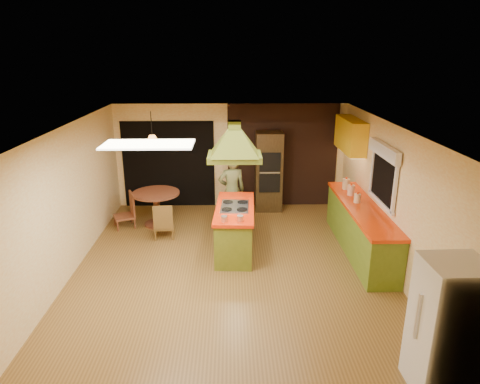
{
  "coord_description": "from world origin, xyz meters",
  "views": [
    {
      "loc": [
        -0.0,
        -6.82,
        3.68
      ],
      "look_at": [
        0.17,
        0.78,
        1.15
      ],
      "focal_mm": 32.0,
      "sensor_mm": 36.0,
      "label": 1
    }
  ],
  "objects_px": {
    "dining_table": "(156,202)",
    "man": "(232,191)",
    "refrigerator": "(447,328)",
    "wall_oven": "(269,171)",
    "canister_large": "(346,184)",
    "kitchen_island": "(235,228)"
  },
  "relations": [
    {
      "from": "wall_oven",
      "to": "refrigerator",
      "type": "bearing_deg",
      "value": -75.96
    },
    {
      "from": "wall_oven",
      "to": "dining_table",
      "type": "xyz_separation_m",
      "value": [
        -2.53,
        -0.97,
        -0.41
      ]
    },
    {
      "from": "man",
      "to": "canister_large",
      "type": "distance_m",
      "value": 2.41
    },
    {
      "from": "kitchen_island",
      "to": "canister_large",
      "type": "height_order",
      "value": "canister_large"
    },
    {
      "from": "refrigerator",
      "to": "canister_large",
      "type": "distance_m",
      "value": 4.54
    },
    {
      "from": "refrigerator",
      "to": "canister_large",
      "type": "bearing_deg",
      "value": 88.02
    },
    {
      "from": "wall_oven",
      "to": "canister_large",
      "type": "bearing_deg",
      "value": -41.23
    },
    {
      "from": "dining_table",
      "to": "canister_large",
      "type": "relative_size",
      "value": 4.66
    },
    {
      "from": "man",
      "to": "refrigerator",
      "type": "xyz_separation_m",
      "value": [
        2.33,
        -4.83,
        -0.01
      ]
    },
    {
      "from": "man",
      "to": "canister_large",
      "type": "bearing_deg",
      "value": 159.7
    },
    {
      "from": "wall_oven",
      "to": "canister_large",
      "type": "relative_size",
      "value": 8.63
    },
    {
      "from": "wall_oven",
      "to": "canister_large",
      "type": "height_order",
      "value": "wall_oven"
    },
    {
      "from": "kitchen_island",
      "to": "wall_oven",
      "type": "distance_m",
      "value": 2.46
    },
    {
      "from": "refrigerator",
      "to": "wall_oven",
      "type": "height_order",
      "value": "wall_oven"
    },
    {
      "from": "man",
      "to": "refrigerator",
      "type": "height_order",
      "value": "man"
    },
    {
      "from": "man",
      "to": "canister_large",
      "type": "height_order",
      "value": "man"
    },
    {
      "from": "kitchen_island",
      "to": "refrigerator",
      "type": "xyz_separation_m",
      "value": [
        2.28,
        -3.59,
        0.34
      ]
    },
    {
      "from": "kitchen_island",
      "to": "wall_oven",
      "type": "height_order",
      "value": "wall_oven"
    },
    {
      "from": "dining_table",
      "to": "man",
      "type": "bearing_deg",
      "value": -2.15
    },
    {
      "from": "refrigerator",
      "to": "dining_table",
      "type": "xyz_separation_m",
      "value": [
        -3.98,
        4.89,
        -0.26
      ]
    },
    {
      "from": "canister_large",
      "to": "kitchen_island",
      "type": "bearing_deg",
      "value": -157.94
    },
    {
      "from": "man",
      "to": "refrigerator",
      "type": "bearing_deg",
      "value": 102.5
    }
  ]
}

